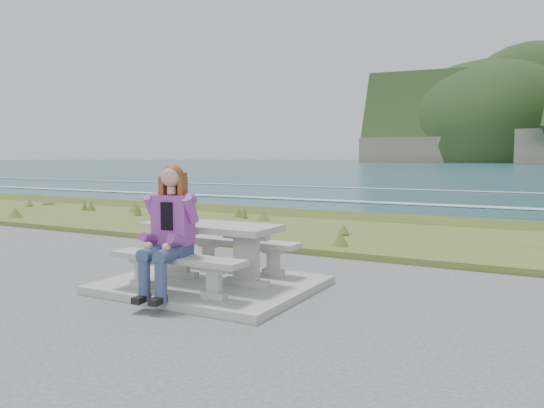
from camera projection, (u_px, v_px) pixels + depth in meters
The scene contains 8 objects.
concrete_slab at pixel (211, 285), 6.89m from camera, with size 2.60×2.10×0.10m, color gray.
picnic_table at pixel (211, 236), 6.84m from camera, with size 1.80×0.75×0.75m.
bench_landward at pixel (176, 264), 6.24m from camera, with size 1.80×0.35×0.45m.
bench_seaward at pixel (240, 246), 7.47m from camera, with size 1.80×0.35×0.45m.
grass_verge at pixel (348, 238), 11.26m from camera, with size 160.00×4.50×0.22m, color #405520.
shore_drop at pixel (387, 223), 13.80m from camera, with size 160.00×0.80×2.20m, color #706754.
ocean at pixel (478, 221), 28.96m from camera, with size 1600.00×1600.00×0.09m.
seated_woman at pixel (166, 248), 6.12m from camera, with size 0.53×0.83×1.52m.
Camera 1 is at (3.95, -5.56, 1.70)m, focal length 35.00 mm.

